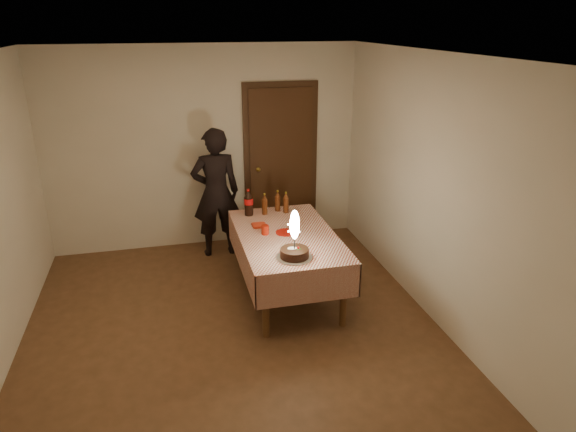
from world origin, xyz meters
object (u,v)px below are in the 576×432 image
Objects in this scene: cola_bottle at (249,203)px; amber_bottle_right at (286,203)px; red_plate at (286,232)px; amber_bottle_left at (265,205)px; birthday_cake at (295,246)px; photographer at (216,193)px; amber_bottle_mid at (278,201)px; clear_cup at (291,229)px; dining_table at (287,242)px; red_cup at (265,230)px.

amber_bottle_right is at bearing -2.74° from cola_bottle.
amber_bottle_right is at bearing 76.33° from red_plate.
cola_bottle reaches higher than amber_bottle_left.
birthday_cake is at bearing -99.97° from amber_bottle_right.
birthday_cake is 1.90× the size of amber_bottle_right.
red_plate is at bearing -63.55° from photographer.
amber_bottle_mid is at bearing 22.79° from amber_bottle_left.
amber_bottle_left is at bearing 104.26° from clear_cup.
cola_bottle reaches higher than red_plate.
clear_cup is at bearing -90.96° from amber_bottle_mid.
dining_table is 0.11m from red_plate.
clear_cup is 0.05× the size of photographer.
amber_bottle_left is (0.12, 0.59, 0.07)m from red_cup.
cola_bottle is (-0.07, 0.61, 0.10)m from red_cup.
cola_bottle reaches higher than amber_bottle_mid.
cola_bottle is at bearing 100.47° from birthday_cake.
cola_bottle is 0.19× the size of photographer.
amber_bottle_mid is (0.06, 0.68, 0.11)m from red_plate.
dining_table is 0.27m from red_cup.
red_cup is at bearing 104.20° from birthday_cake.
red_cup is 0.61m from amber_bottle_left.
amber_bottle_left is at bearing 100.17° from red_plate.
amber_bottle_right is (0.15, 0.60, 0.11)m from red_plate.
cola_bottle is 1.25× the size of amber_bottle_left.
amber_bottle_mid reaches higher than clear_cup.
birthday_cake is (-0.07, -0.57, 0.22)m from dining_table.
red_plate is 0.69× the size of cola_bottle.
photographer is (-0.50, 0.61, -0.01)m from amber_bottle_left.
clear_cup is at bearing -75.74° from amber_bottle_left.
red_plate is at bearing 88.13° from dining_table.
birthday_cake reaches higher than cola_bottle.
photographer is (-0.61, 1.26, 0.20)m from dining_table.
amber_bottle_right is (0.21, 1.21, 0.00)m from birthday_cake.
clear_cup is at bearing -98.55° from amber_bottle_right.
clear_cup is 0.35× the size of amber_bottle_mid.
clear_cup is 0.74m from cola_bottle.
red_plate is at bearing -79.83° from amber_bottle_left.
red_cup is at bearing 171.73° from clear_cup.
cola_bottle reaches higher than amber_bottle_right.
amber_bottle_left is at bearing -4.04° from cola_bottle.
cola_bottle is 0.44m from amber_bottle_right.
amber_bottle_left is at bearing 78.86° from red_cup.
red_plate is 0.86× the size of amber_bottle_left.
clear_cup is at bearing 78.53° from birthday_cake.
red_plate is 0.13× the size of photographer.
red_cup reaches higher than dining_table.
red_cup is 0.06× the size of photographer.
dining_table is 5.42× the size of cola_bottle.
dining_table is 0.69m from amber_bottle_left.
cola_bottle is (-0.29, 0.66, 0.25)m from dining_table.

